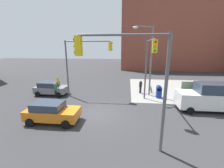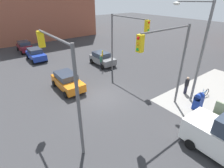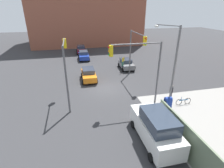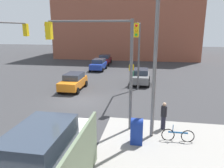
{
  "view_description": "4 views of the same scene",
  "coord_description": "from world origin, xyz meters",
  "views": [
    {
      "loc": [
        2.53,
        -12.16,
        5.82
      ],
      "look_at": [
        0.97,
        2.48,
        2.13
      ],
      "focal_mm": 24.0,
      "sensor_mm": 36.0,
      "label": 1
    },
    {
      "loc": [
        11.36,
        -7.61,
        8.32
      ],
      "look_at": [
        1.76,
        -0.28,
        2.12
      ],
      "focal_mm": 28.0,
      "sensor_mm": 36.0,
      "label": 2
    },
    {
      "loc": [
        19.62,
        -3.67,
        9.49
      ],
      "look_at": [
        1.64,
        0.37,
        1.29
      ],
      "focal_mm": 28.0,
      "sensor_mm": 36.0,
      "label": 3
    },
    {
      "loc": [
        16.84,
        5.47,
        6.0
      ],
      "look_at": [
        -0.52,
        2.53,
        1.48
      ],
      "focal_mm": 35.0,
      "sensor_mm": 36.0,
      "label": 4
    }
  ],
  "objects": [
    {
      "name": "hatchback_gray",
      "position": [
        -6.85,
        4.66,
        0.84
      ],
      "size": [
        3.8,
        2.02,
        1.62
      ],
      "color": "slate",
      "rests_on": "ground"
    },
    {
      "name": "traffic_signal_ne_corner",
      "position": [
        4.5,
        2.52,
        4.62
      ],
      "size": [
        0.36,
        5.23,
        6.5
      ],
      "color": "#59595B",
      "rests_on": "ground"
    },
    {
      "name": "street_lamp_corner",
      "position": [
        4.89,
        5.6,
        4.7
      ],
      "size": [
        2.39,
        1.6,
        8.0
      ],
      "color": "slate",
      "rests_on": "ground"
    },
    {
      "name": "ground_plane",
      "position": [
        0.0,
        0.0,
        0.0
      ],
      "size": [
        120.0,
        120.0,
        0.0
      ],
      "primitive_type": "plane",
      "color": "#333335"
    },
    {
      "name": "pedestrian_crossing",
      "position": [
        4.2,
        6.5,
        0.89
      ],
      "size": [
        0.36,
        0.36,
        1.7
      ],
      "rotation": [
        0.0,
        0.0,
        3.01
      ],
      "color": "black",
      "rests_on": "ground"
    },
    {
      "name": "traffic_signal_nw_corner",
      "position": [
        -2.43,
        4.5,
        4.63
      ],
      "size": [
        5.42,
        0.36,
        6.5
      ],
      "color": "#59595B",
      "rests_on": "ground"
    },
    {
      "name": "hatchback_maroon",
      "position": [
        -19.31,
        -1.93,
        0.84
      ],
      "size": [
        3.88,
        2.02,
        1.62
      ],
      "color": "maroon",
      "rests_on": "ground"
    },
    {
      "name": "bicycle_leaning_on_fence",
      "position": [
        5.6,
        7.2,
        0.35
      ],
      "size": [
        0.05,
        1.75,
        0.97
      ],
      "color": "black",
      "rests_on": "ground"
    },
    {
      "name": "pedestrian_waiting",
      "position": [
        -5.8,
        3.8,
        0.93
      ],
      "size": [
        0.36,
        0.36,
        1.79
      ],
      "rotation": [
        0.0,
        0.0,
        1.02
      ],
      "color": "#2D664C",
      "rests_on": "ground"
    },
    {
      "name": "traffic_signal_se_corner",
      "position": [
        2.67,
        -4.5,
        4.59
      ],
      "size": [
        4.87,
        0.36,
        6.5
      ],
      "color": "#59595B",
      "rests_on": "ground"
    },
    {
      "name": "building_brick_west",
      "position": [
        -32.0,
        0.69,
        8.55
      ],
      "size": [
        16.0,
        28.0,
        17.1
      ],
      "color": "#93513D",
      "rests_on": "ground"
    },
    {
      "name": "warning_sign_two_way",
      "position": [
        -5.4,
        3.74,
        1.64
      ],
      "size": [
        0.48,
        0.48,
        2.4
      ],
      "color": "#4C4C4C",
      "rests_on": "ground"
    },
    {
      "name": "sedan_blue",
      "position": [
        -13.98,
        -1.75,
        0.84
      ],
      "size": [
        3.98,
        2.02,
        1.62
      ],
      "color": "#1E389E",
      "rests_on": "ground"
    },
    {
      "name": "hatchback_orange",
      "position": [
        -3.34,
        -1.85,
        0.84
      ],
      "size": [
        4.08,
        2.02,
        1.62
      ],
      "color": "orange",
      "rests_on": "ground"
    },
    {
      "name": "van_white_delivery",
      "position": [
        10.07,
        1.8,
        1.28
      ],
      "size": [
        5.4,
        2.32,
        2.62
      ],
      "color": "white",
      "rests_on": "ground"
    },
    {
      "name": "bicycle_at_crosswalk",
      "position": [
        -6.8,
        6.0,
        0.35
      ],
      "size": [
        1.75,
        0.05,
        0.97
      ],
      "color": "black",
      "rests_on": "ground"
    },
    {
      "name": "mailbox_blue",
      "position": [
        6.2,
        5.0,
        0.76
      ],
      "size": [
        0.56,
        0.64,
        1.43
      ],
      "color": "navy",
      "rests_on": "ground"
    }
  ]
}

